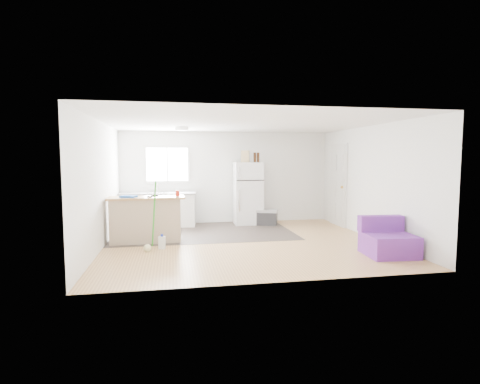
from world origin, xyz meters
The scene contains 19 objects.
room centered at (0.00, 0.00, 1.20)m, with size 5.51×5.01×2.41m.
vinyl_zone centered at (-0.73, 1.25, 0.00)m, with size 4.05×2.50×0.00m, color #362D28.
window centered at (-1.55, 2.49, 1.55)m, with size 1.18×0.06×0.98m.
interior_door centered at (2.72, 1.55, 1.02)m, with size 0.11×0.92×2.10m.
ceiling_fixture centered at (-1.20, 1.20, 2.36)m, with size 0.30×0.30×0.07m, color white.
kitchen_cabinets centered at (-1.80, 2.20, 0.43)m, with size 1.95×0.78×1.12m.
peninsula centered at (-1.97, 0.41, 0.47)m, with size 1.53×0.62×0.93m.
refrigerator centered at (0.50, 2.15, 0.80)m, with size 0.72×0.69×1.60m.
cooler centered at (0.95, 1.88, 0.20)m, with size 0.61×0.52×0.40m.
purple_seat centered at (2.29, -1.42, 0.24)m, with size 0.87×0.82×0.67m.
cleaner_jug centered at (-1.64, -0.25, 0.12)m, with size 0.13×0.10×0.28m.
mop centered at (-1.86, -0.38, 0.23)m, with size 0.26×0.36×1.31m.
red_cup centered at (-1.33, 0.44, 0.99)m, with size 0.08×0.08×0.12m, color red.
blue_tray centered at (-2.29, 0.34, 0.95)m, with size 0.30×0.22×0.04m, color blue.
tool_a centered at (-1.79, 0.50, 0.95)m, with size 0.14×0.05×0.03m, color black.
tool_b centered at (-1.88, 0.28, 0.94)m, with size 0.10×0.04×0.03m, color black.
cardboard_box centered at (0.42, 2.10, 1.75)m, with size 0.20×0.10×0.30m, color tan.
bottle_left centered at (0.67, 2.08, 1.73)m, with size 0.07×0.07×0.25m, color #351B09.
bottle_right centered at (0.77, 2.14, 1.73)m, with size 0.07×0.07×0.25m, color #351B09.
Camera 1 is at (-1.43, -7.34, 1.70)m, focal length 28.00 mm.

